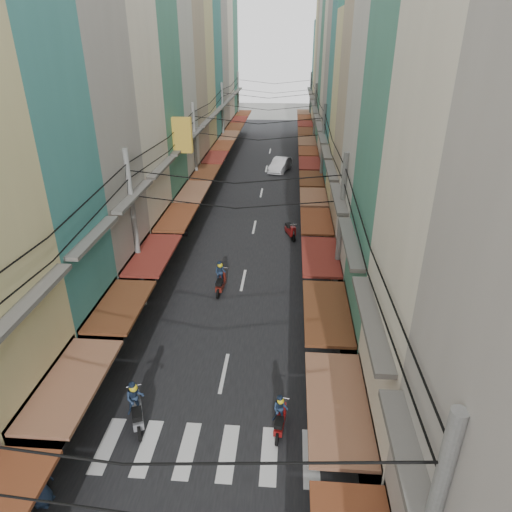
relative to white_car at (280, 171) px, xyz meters
The scene contains 15 objects.
ground 29.23m from the white_car, 92.83° to the right, with size 160.00×160.00×0.00m, color slate.
road 9.31m from the white_car, 98.92° to the right, with size 10.00×80.00×0.02m, color black.
sidewalk_left 12.15m from the white_car, 130.82° to the right, with size 3.00×80.00×0.06m, color gray.
sidewalk_right 10.49m from the white_car, 61.19° to the right, with size 3.00×80.00×0.06m, color gray.
crosswalk 35.22m from the white_car, 92.35° to the right, with size 7.55×2.40×0.01m.
building_row_left 18.52m from the white_car, 126.54° to the right, with size 7.80×67.67×23.70m.
building_row_right 17.12m from the white_car, 63.08° to the right, with size 7.80×68.98×22.59m.
utility_poles 15.71m from the white_car, 95.81° to the right, with size 10.20×66.13×8.20m.
white_car is the anchor object (origin of this frame).
bicycle 31.62m from the white_car, 82.44° to the right, with size 0.68×1.82×1.25m, color black.
moving_scooters 28.35m from the white_car, 93.54° to the right, with size 5.80×19.35×1.93m.
parked_scooters 32.80m from the white_car, 84.32° to the right, with size 12.94×13.47×1.00m.
pedestrians 27.82m from the white_car, 101.16° to the right, with size 12.84×23.78×2.24m.
market_umbrella 31.08m from the white_car, 79.30° to the right, with size 2.11×2.11×2.23m.
traffic_sign 34.40m from the white_car, 84.42° to the right, with size 0.10×0.65×2.94m.
Camera 1 is at (2.48, -16.83, 12.82)m, focal length 32.00 mm.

